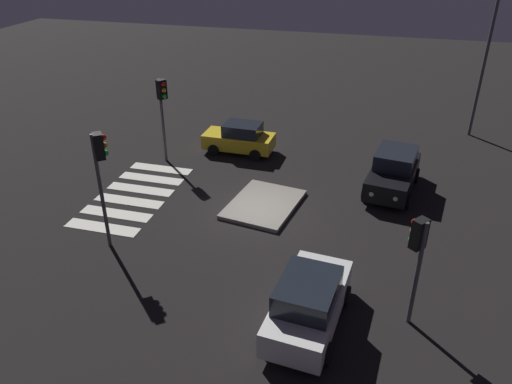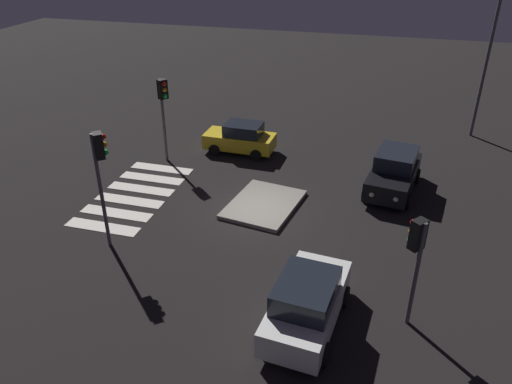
{
  "view_description": "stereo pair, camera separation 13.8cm",
  "coord_description": "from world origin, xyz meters",
  "px_view_note": "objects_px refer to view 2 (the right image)",
  "views": [
    {
      "loc": [
        17.92,
        4.86,
        11.14
      ],
      "look_at": [
        0.0,
        0.0,
        1.0
      ],
      "focal_mm": 34.9,
      "sensor_mm": 36.0,
      "label": 1
    },
    {
      "loc": [
        17.88,
        4.99,
        11.14
      ],
      "look_at": [
        0.0,
        0.0,
        1.0
      ],
      "focal_mm": 34.9,
      "sensor_mm": 36.0,
      "label": 2
    }
  ],
  "objects_px": {
    "car_white": "(307,303)",
    "traffic_island": "(264,204)",
    "traffic_light_east": "(100,163)",
    "car_black": "(394,172)",
    "car_yellow": "(241,138)",
    "traffic_light_north": "(416,247)",
    "traffic_light_south": "(163,100)",
    "street_lamp": "(491,40)"
  },
  "relations": [
    {
      "from": "traffic_island",
      "to": "traffic_light_south",
      "type": "relative_size",
      "value": 0.93
    },
    {
      "from": "car_yellow",
      "to": "car_black",
      "type": "height_order",
      "value": "car_black"
    },
    {
      "from": "car_white",
      "to": "street_lamp",
      "type": "xyz_separation_m",
      "value": [
        -18.16,
        6.49,
        4.57
      ]
    },
    {
      "from": "car_yellow",
      "to": "car_black",
      "type": "bearing_deg",
      "value": 165.61
    },
    {
      "from": "car_yellow",
      "to": "car_white",
      "type": "height_order",
      "value": "car_white"
    },
    {
      "from": "traffic_island",
      "to": "traffic_light_south",
      "type": "distance_m",
      "value": 7.57
    },
    {
      "from": "car_black",
      "to": "traffic_light_east",
      "type": "height_order",
      "value": "traffic_light_east"
    },
    {
      "from": "traffic_light_east",
      "to": "car_white",
      "type": "bearing_deg",
      "value": -55.35
    },
    {
      "from": "car_yellow",
      "to": "street_lamp",
      "type": "height_order",
      "value": "street_lamp"
    },
    {
      "from": "traffic_light_south",
      "to": "car_white",
      "type": "bearing_deg",
      "value": -14.39
    },
    {
      "from": "car_white",
      "to": "traffic_light_south",
      "type": "height_order",
      "value": "traffic_light_south"
    },
    {
      "from": "car_black",
      "to": "traffic_light_south",
      "type": "height_order",
      "value": "traffic_light_south"
    },
    {
      "from": "car_yellow",
      "to": "street_lamp",
      "type": "xyz_separation_m",
      "value": [
        -5.97,
        12.38,
        4.68
      ]
    },
    {
      "from": "car_black",
      "to": "traffic_light_east",
      "type": "relative_size",
      "value": 0.99
    },
    {
      "from": "car_white",
      "to": "traffic_island",
      "type": "bearing_deg",
      "value": 30.31
    },
    {
      "from": "car_white",
      "to": "traffic_light_east",
      "type": "xyz_separation_m",
      "value": [
        -2.41,
        -8.1,
        2.59
      ]
    },
    {
      "from": "car_yellow",
      "to": "street_lamp",
      "type": "bearing_deg",
      "value": -152.93
    },
    {
      "from": "traffic_island",
      "to": "traffic_light_east",
      "type": "relative_size",
      "value": 0.87
    },
    {
      "from": "traffic_island",
      "to": "traffic_light_east",
      "type": "bearing_deg",
      "value": -48.24
    },
    {
      "from": "traffic_light_east",
      "to": "street_lamp",
      "type": "height_order",
      "value": "street_lamp"
    },
    {
      "from": "car_yellow",
      "to": "traffic_light_north",
      "type": "xyz_separation_m",
      "value": [
        11.09,
        8.82,
        1.98
      ]
    },
    {
      "from": "street_lamp",
      "to": "traffic_light_south",
      "type": "bearing_deg",
      "value": -62.66
    },
    {
      "from": "car_white",
      "to": "traffic_light_east",
      "type": "bearing_deg",
      "value": 78.87
    },
    {
      "from": "street_lamp",
      "to": "car_yellow",
      "type": "bearing_deg",
      "value": -64.25
    },
    {
      "from": "traffic_light_south",
      "to": "traffic_light_east",
      "type": "bearing_deg",
      "value": -48.67
    },
    {
      "from": "traffic_island",
      "to": "traffic_light_east",
      "type": "height_order",
      "value": "traffic_light_east"
    },
    {
      "from": "car_yellow",
      "to": "traffic_light_north",
      "type": "relative_size",
      "value": 1.04
    },
    {
      "from": "car_white",
      "to": "street_lamp",
      "type": "distance_m",
      "value": 19.82
    },
    {
      "from": "car_white",
      "to": "street_lamp",
      "type": "bearing_deg",
      "value": -14.22
    },
    {
      "from": "traffic_light_east",
      "to": "car_black",
      "type": "bearing_deg",
      "value": -2.89
    },
    {
      "from": "car_white",
      "to": "street_lamp",
      "type": "height_order",
      "value": "street_lamp"
    },
    {
      "from": "traffic_light_south",
      "to": "traffic_light_north",
      "type": "bearing_deg",
      "value": -3.25
    },
    {
      "from": "traffic_island",
      "to": "car_yellow",
      "type": "distance_m",
      "value": 6.06
    },
    {
      "from": "car_black",
      "to": "traffic_light_north",
      "type": "bearing_deg",
      "value": 13.16
    },
    {
      "from": "traffic_light_south",
      "to": "street_lamp",
      "type": "xyz_separation_m",
      "value": [
        -8.11,
        15.69,
        2.18
      ]
    },
    {
      "from": "car_yellow",
      "to": "car_white",
      "type": "distance_m",
      "value": 13.53
    },
    {
      "from": "traffic_light_east",
      "to": "street_lamp",
      "type": "distance_m",
      "value": 21.56
    },
    {
      "from": "car_black",
      "to": "car_white",
      "type": "distance_m",
      "value": 10.15
    },
    {
      "from": "car_yellow",
      "to": "traffic_light_east",
      "type": "relative_size",
      "value": 0.83
    },
    {
      "from": "car_yellow",
      "to": "traffic_light_north",
      "type": "bearing_deg",
      "value": 129.84
    },
    {
      "from": "traffic_island",
      "to": "car_yellow",
      "type": "height_order",
      "value": "car_yellow"
    },
    {
      "from": "traffic_light_north",
      "to": "street_lamp",
      "type": "bearing_deg",
      "value": -62.6
    }
  ]
}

